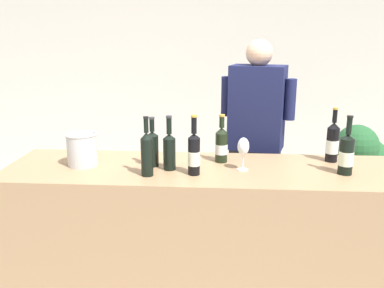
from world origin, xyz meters
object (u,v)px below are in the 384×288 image
at_px(wine_bottle_2, 346,154).
at_px(wine_bottle_4, 221,145).
at_px(wine_bottle_6, 169,150).
at_px(ice_bucket, 82,149).
at_px(wine_bottle_0, 147,153).
at_px(wine_bottle_5, 194,153).
at_px(wine_bottle_1, 152,147).
at_px(potted_shrub, 360,168).
at_px(person_server, 255,155).
at_px(wine_bottle_3, 333,142).
at_px(wine_glass, 243,148).

distance_m(wine_bottle_2, wine_bottle_4, 0.75).
height_order(wine_bottle_6, ice_bucket, wine_bottle_6).
height_order(wine_bottle_0, wine_bottle_5, wine_bottle_5).
distance_m(wine_bottle_1, wine_bottle_6, 0.13).
relative_size(wine_bottle_4, potted_shrub, 0.32).
distance_m(wine_bottle_1, wine_bottle_2, 1.15).
bearing_deg(wine_bottle_6, person_server, 49.21).
bearing_deg(person_server, potted_shrub, 25.48).
height_order(wine_bottle_1, wine_bottle_6, wine_bottle_6).
distance_m(wine_bottle_3, wine_bottle_6, 1.05).
bearing_deg(wine_bottle_3, wine_bottle_6, -166.86).
relative_size(person_server, potted_shrub, 1.70).
bearing_deg(wine_bottle_0, wine_bottle_2, 5.50).
bearing_deg(wine_bottle_0, wine_bottle_6, 46.04).
xyz_separation_m(wine_bottle_1, wine_bottle_6, (0.11, -0.06, 0.00)).
xyz_separation_m(wine_bottle_5, wine_bottle_6, (-0.15, 0.08, -0.00)).
distance_m(wine_bottle_5, person_server, 0.88).
relative_size(wine_bottle_0, wine_bottle_5, 0.99).
distance_m(wine_bottle_4, ice_bucket, 0.87).
bearing_deg(wine_bottle_4, wine_bottle_0, -145.14).
bearing_deg(wine_bottle_0, ice_bucket, 159.44).
height_order(wine_bottle_0, potted_shrub, wine_bottle_0).
relative_size(wine_bottle_3, potted_shrub, 0.36).
distance_m(wine_glass, potted_shrub, 1.59).
relative_size(wine_bottle_3, wine_bottle_6, 1.06).
distance_m(wine_bottle_0, wine_bottle_6, 0.17).
xyz_separation_m(wine_bottle_1, wine_bottle_2, (1.15, -0.07, 0.00)).
distance_m(wine_bottle_4, potted_shrub, 1.58).
relative_size(wine_bottle_4, wine_glass, 1.53).
bearing_deg(wine_bottle_1, wine_bottle_4, 15.35).
bearing_deg(wine_glass, wine_bottle_4, 129.91).
distance_m(wine_bottle_2, wine_bottle_5, 0.89).
bearing_deg(wine_bottle_2, wine_bottle_6, 179.54).
xyz_separation_m(wine_bottle_2, wine_bottle_5, (-0.88, -0.07, 0.01)).
xyz_separation_m(wine_bottle_6, potted_shrub, (1.51, 1.11, -0.45)).
bearing_deg(wine_bottle_6, ice_bucket, 175.38).
relative_size(wine_bottle_4, wine_bottle_5, 0.87).
height_order(wine_bottle_1, wine_bottle_5, wine_bottle_5).
bearing_deg(potted_shrub, ice_bucket, -152.71).
relative_size(wine_bottle_2, potted_shrub, 0.36).
xyz_separation_m(wine_bottle_6, ice_bucket, (-0.55, 0.04, -0.02)).
bearing_deg(potted_shrub, wine_bottle_5, -138.81).
bearing_deg(wine_bottle_0, wine_bottle_4, 34.86).
height_order(wine_bottle_5, person_server, person_server).
relative_size(wine_bottle_2, wine_bottle_5, 0.98).
bearing_deg(wine_bottle_1, wine_bottle_0, -90.72).
bearing_deg(wine_bottle_0, wine_bottle_3, 17.48).
bearing_deg(wine_bottle_4, potted_shrub, 37.81).
relative_size(ice_bucket, person_server, 0.12).
bearing_deg(wine_glass, wine_bottle_5, -160.59).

